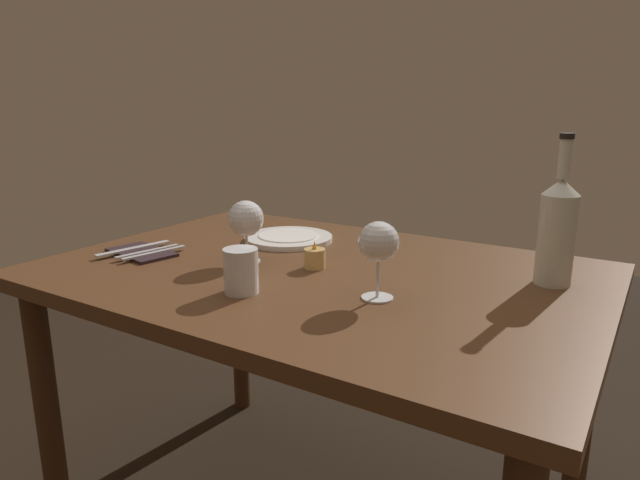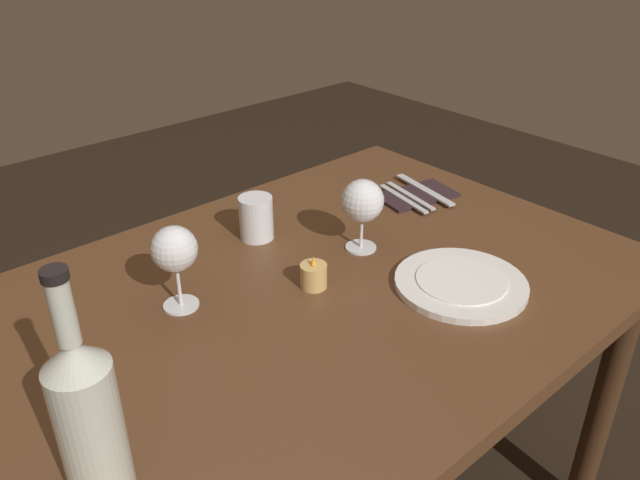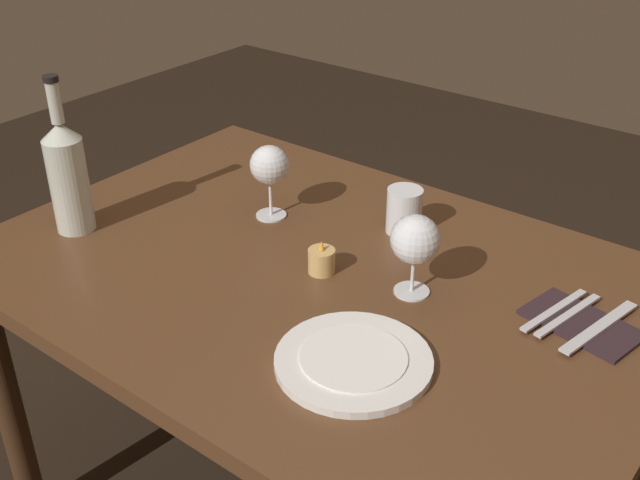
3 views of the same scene
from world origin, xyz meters
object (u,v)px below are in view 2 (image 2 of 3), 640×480
(fork_inner, at_px, (410,196))
(fork_outer, at_px, (403,199))
(wine_bottle, at_px, (88,417))
(water_tumbler, at_px, (256,220))
(folded_napkin, at_px, (416,195))
(dinner_plate, at_px, (461,283))
(wine_glass_left, at_px, (362,202))
(votive_candle, at_px, (314,277))
(wine_glass_right, at_px, (174,251))
(table_knife, at_px, (424,189))

(fork_inner, xyz_separation_m, fork_outer, (-0.02, 0.00, 0.00))
(wine_bottle, bearing_deg, fork_outer, 18.97)
(water_tumbler, bearing_deg, wine_bottle, -143.17)
(water_tumbler, height_order, fork_outer, water_tumbler)
(wine_bottle, xyz_separation_m, folded_napkin, (0.97, 0.32, -0.12))
(wine_bottle, bearing_deg, dinner_plate, -0.73)
(dinner_plate, xyz_separation_m, folded_napkin, (0.25, 0.32, -0.00))
(wine_glass_left, relative_size, fork_inner, 0.87)
(votive_candle, bearing_deg, fork_outer, 18.61)
(wine_glass_left, relative_size, water_tumbler, 1.63)
(water_tumbler, xyz_separation_m, fork_inner, (0.40, -0.09, -0.03))
(votive_candle, xyz_separation_m, folded_napkin, (0.46, 0.14, -0.02))
(wine_glass_left, bearing_deg, wine_glass_right, 170.44)
(wine_bottle, relative_size, folded_napkin, 1.59)
(dinner_plate, bearing_deg, fork_outer, 58.74)
(dinner_plate, bearing_deg, wine_bottle, 179.27)
(wine_glass_right, relative_size, dinner_plate, 0.64)
(wine_bottle, height_order, folded_napkin, wine_bottle)
(dinner_plate, relative_size, table_knife, 1.21)
(fork_outer, bearing_deg, votive_candle, -161.39)
(wine_glass_left, xyz_separation_m, fork_inner, (0.26, 0.09, -0.10))
(wine_glass_left, relative_size, dinner_plate, 0.62)
(water_tumbler, height_order, fork_inner, water_tumbler)
(fork_outer, bearing_deg, water_tumbler, 165.74)
(votive_candle, bearing_deg, water_tumbler, 80.97)
(wine_bottle, bearing_deg, votive_candle, 19.26)
(wine_glass_right, xyz_separation_m, votive_candle, (0.22, -0.11, -0.09))
(votive_candle, relative_size, folded_napkin, 0.32)
(dinner_plate, bearing_deg, votive_candle, 138.28)
(wine_bottle, height_order, fork_inner, wine_bottle)
(votive_candle, height_order, dinner_plate, votive_candle)
(wine_glass_right, bearing_deg, fork_outer, 2.17)
(folded_napkin, distance_m, fork_inner, 0.03)
(fork_inner, distance_m, fork_outer, 0.02)
(table_knife, bearing_deg, dinner_plate, -130.48)
(dinner_plate, bearing_deg, folded_napkin, 52.73)
(wine_glass_left, bearing_deg, fork_outer, 21.18)
(wine_glass_right, bearing_deg, dinner_plate, -34.68)
(table_knife, bearing_deg, wine_bottle, -162.45)
(wine_glass_right, bearing_deg, fork_inner, 2.08)
(wine_bottle, xyz_separation_m, water_tumbler, (0.55, 0.41, -0.08))
(folded_napkin, bearing_deg, table_knife, 0.00)
(water_tumbler, bearing_deg, wine_glass_left, -53.66)
(wine_glass_right, xyz_separation_m, wine_bottle, (-0.29, -0.29, 0.01))
(wine_glass_left, distance_m, wine_glass_right, 0.40)
(dinner_plate, distance_m, folded_napkin, 0.41)
(wine_glass_right, relative_size, fork_outer, 0.91)
(wine_glass_left, xyz_separation_m, water_tumbler, (-0.14, 0.19, -0.07))
(wine_glass_left, relative_size, wine_bottle, 0.47)
(dinner_plate, bearing_deg, table_knife, 49.52)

